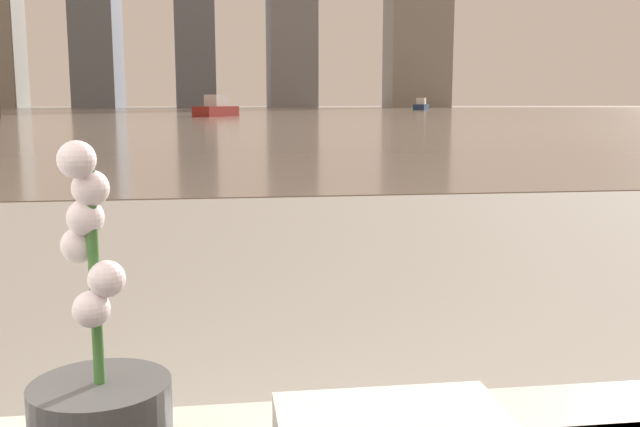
# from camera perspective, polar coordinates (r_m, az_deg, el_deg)

# --- Properties ---
(potted_orchid) EXTENTS (0.16, 0.16, 0.36)m
(potted_orchid) POSITION_cam_1_polar(r_m,az_deg,el_deg) (0.84, -17.21, -13.60)
(potted_orchid) COLOR #4C4C4C
(potted_orchid) RESTS_ON bathtub
(harbor_water) EXTENTS (180.00, 110.00, 0.01)m
(harbor_water) POSITION_cam_1_polar(r_m,az_deg,el_deg) (61.81, -7.73, 8.00)
(harbor_water) COLOR gray
(harbor_water) RESTS_ON ground_plane
(harbor_boat_1) EXTENTS (2.93, 3.71, 1.35)m
(harbor_boat_1) POSITION_cam_1_polar(r_m,az_deg,el_deg) (45.44, -8.31, 8.29)
(harbor_boat_1) COLOR maroon
(harbor_boat_1) RESTS_ON harbor_water
(harbor_boat_3) EXTENTS (2.67, 3.81, 1.36)m
(harbor_boat_3) POSITION_cam_1_polar(r_m,az_deg,el_deg) (82.21, 8.09, 8.54)
(harbor_boat_3) COLOR navy
(harbor_boat_3) RESTS_ON harbor_water
(skyline_tower_1) EXTENTS (6.39, 12.79, 30.49)m
(skyline_tower_1) POSITION_cam_1_polar(r_m,az_deg,el_deg) (120.14, -17.51, 15.37)
(skyline_tower_1) COLOR slate
(skyline_tower_1) RESTS_ON ground_plane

